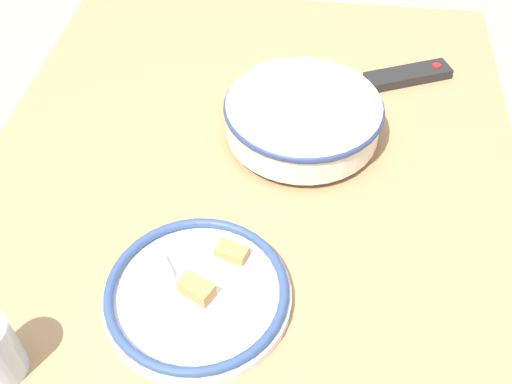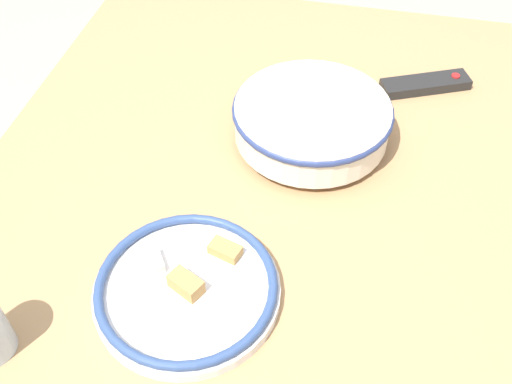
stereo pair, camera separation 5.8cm
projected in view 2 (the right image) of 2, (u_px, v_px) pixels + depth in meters
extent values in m
plane|color=#B7A88E|center=(254.00, 377.00, 1.59)|extent=(8.00, 8.00, 0.00)
cube|color=tan|center=(252.00, 183.00, 1.04)|extent=(1.19, 0.94, 0.04)
cylinder|color=tan|center=(158.00, 125.00, 1.73)|extent=(0.06, 0.06, 0.72)
cylinder|color=tan|center=(439.00, 166.00, 1.61)|extent=(0.06, 0.06, 0.72)
cylinder|color=silver|center=(310.00, 137.00, 1.08)|extent=(0.12, 0.12, 0.01)
cylinder|color=silver|center=(312.00, 120.00, 1.05)|extent=(0.27, 0.27, 0.06)
cylinder|color=#9E4C1E|center=(312.00, 122.00, 1.06)|extent=(0.25, 0.25, 0.05)
torus|color=navy|center=(313.00, 110.00, 1.03)|extent=(0.28, 0.28, 0.01)
cylinder|color=white|center=(187.00, 292.00, 0.85)|extent=(0.27, 0.27, 0.02)
torus|color=#334C7F|center=(186.00, 285.00, 0.84)|extent=(0.26, 0.26, 0.01)
cube|color=tan|center=(186.00, 284.00, 0.84)|extent=(0.05, 0.06, 0.02)
cube|color=tan|center=(228.00, 250.00, 0.88)|extent=(0.04, 0.05, 0.02)
cube|color=silver|center=(154.00, 261.00, 0.87)|extent=(0.05, 0.04, 0.01)
cube|color=black|center=(425.00, 84.00, 1.18)|extent=(0.11, 0.18, 0.02)
cylinder|color=red|center=(456.00, 76.00, 1.18)|extent=(0.02, 0.02, 0.00)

